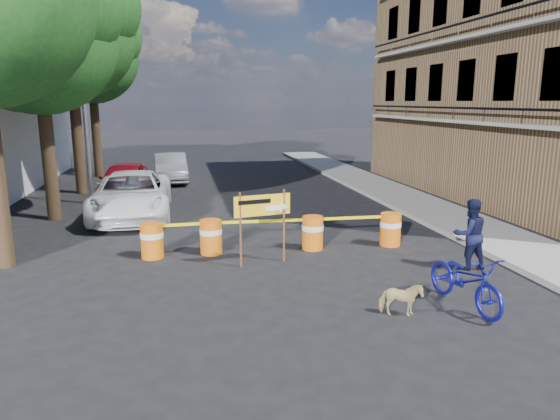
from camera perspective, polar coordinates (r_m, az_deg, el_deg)
name	(u,v)px	position (r m, az deg, el deg)	size (l,w,h in m)	color
ground	(300,275)	(11.52, 2.26, -7.43)	(120.00, 120.00, 0.00)	black
sidewalk_east	(425,207)	(19.10, 16.26, 0.30)	(2.40, 40.00, 0.15)	gray
apartment_building	(543,48)	(23.67, 27.89, 16.06)	(8.00, 16.00, 12.00)	#8E6C48
tree_mid_a	(39,32)	(18.14, -25.87, 17.84)	(5.25, 5.00, 8.68)	#332316
tree_mid_b	(70,30)	(23.08, -22.88, 18.43)	(5.67, 5.40, 9.62)	#332316
tree_far	(91,54)	(27.94, -20.77, 16.33)	(5.04, 4.80, 8.84)	#332316
streetlamp	(84,88)	(20.31, -21.44, 12.86)	(1.25, 0.18, 8.00)	gray
barrel_far_left	(152,240)	(13.02, -14.42, -3.31)	(0.58, 0.58, 0.90)	#DF580D
barrel_mid_left	(211,236)	(13.07, -7.90, -2.97)	(0.58, 0.58, 0.90)	#DF580D
barrel_mid_right	(313,232)	(13.36, 3.75, -2.53)	(0.58, 0.58, 0.90)	#DF580D
barrel_far_right	(390,229)	(14.02, 12.51, -2.10)	(0.58, 0.58, 0.90)	#DF580D
detour_sign	(270,210)	(11.95, -1.19, -0.03)	(1.40, 0.40, 1.83)	#592D19
pedestrian	(470,234)	(12.52, 20.88, -2.60)	(0.82, 0.64, 1.68)	black
bicycle	(467,255)	(10.14, 20.64, -4.87)	(0.72, 1.08, 2.06)	#121396
dog	(401,299)	(9.58, 13.63, -9.88)	(0.35, 0.77, 0.65)	tan
suv_white	(132,195)	(17.74, -16.58, 1.66)	(2.54, 5.51, 1.53)	white
sedan_red	(125,181)	(21.13, -17.30, 3.22)	(1.78, 4.42, 1.51)	maroon
sedan_silver	(171,168)	(25.26, -12.39, 4.77)	(1.47, 4.22, 1.39)	#A2A5A9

